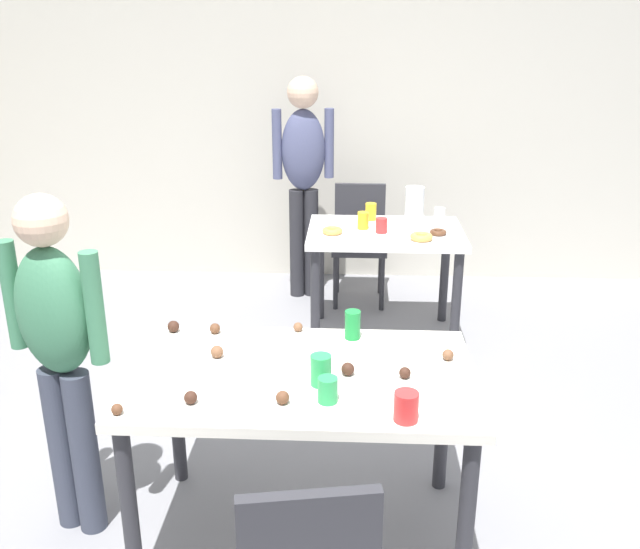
# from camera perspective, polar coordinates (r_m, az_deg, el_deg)

# --- Properties ---
(ground_plane) EXTENTS (6.40, 6.40, 0.00)m
(ground_plane) POSITION_cam_1_polar(r_m,az_deg,el_deg) (3.09, -3.05, -20.20)
(ground_plane) COLOR gray
(wall_back) EXTENTS (6.40, 0.10, 2.60)m
(wall_back) POSITION_cam_1_polar(r_m,az_deg,el_deg) (5.60, 0.05, 12.82)
(wall_back) COLOR beige
(wall_back) RESTS_ON ground_plane
(dining_table_near) EXTENTS (1.31, 0.80, 0.75)m
(dining_table_near) POSITION_cam_1_polar(r_m,az_deg,el_deg) (2.70, -1.47, -9.77)
(dining_table_near) COLOR silver
(dining_table_near) RESTS_ON ground_plane
(dining_table_far) EXTENTS (0.99, 0.71, 0.75)m
(dining_table_far) POSITION_cam_1_polar(r_m,az_deg,el_deg) (4.50, 5.36, 2.22)
(dining_table_far) COLOR white
(dining_table_far) RESTS_ON ground_plane
(chair_far_table) EXTENTS (0.40, 0.40, 0.87)m
(chair_far_table) POSITION_cam_1_polar(r_m,az_deg,el_deg) (5.22, 3.27, 3.22)
(chair_far_table) COLOR #2D2D33
(chair_far_table) RESTS_ON ground_plane
(person_girl_near) EXTENTS (0.45, 0.29, 1.43)m
(person_girl_near) POSITION_cam_1_polar(r_m,az_deg,el_deg) (2.84, -20.76, -5.21)
(person_girl_near) COLOR #383D4C
(person_girl_near) RESTS_ON ground_plane
(person_adult_far) EXTENTS (0.46, 0.25, 1.65)m
(person_adult_far) POSITION_cam_1_polar(r_m,az_deg,el_deg) (5.14, -1.38, 8.82)
(person_adult_far) COLOR #28282D
(person_adult_far) RESTS_ON ground_plane
(mixing_bowl) EXTENTS (0.16, 0.16, 0.08)m
(mixing_bowl) POSITION_cam_1_polar(r_m,az_deg,el_deg) (2.70, -2.46, -6.56)
(mixing_bowl) COLOR white
(mixing_bowl) RESTS_ON dining_table_near
(soda_can) EXTENTS (0.07, 0.07, 0.12)m
(soda_can) POSITION_cam_1_polar(r_m,az_deg,el_deg) (2.90, 2.70, -4.16)
(soda_can) COLOR #198438
(soda_can) RESTS_ON dining_table_near
(fork_near) EXTENTS (0.17, 0.02, 0.01)m
(fork_near) POSITION_cam_1_polar(r_m,az_deg,el_deg) (2.61, -7.90, -8.59)
(fork_near) COLOR silver
(fork_near) RESTS_ON dining_table_near
(cup_near_0) EXTENTS (0.07, 0.07, 0.09)m
(cup_near_0) POSITION_cam_1_polar(r_m,az_deg,el_deg) (2.44, 0.64, -9.48)
(cup_near_0) COLOR green
(cup_near_0) RESTS_ON dining_table_near
(cup_near_1) EXTENTS (0.08, 0.08, 0.12)m
(cup_near_1) POSITION_cam_1_polar(r_m,az_deg,el_deg) (2.54, 0.08, -7.89)
(cup_near_1) COLOR green
(cup_near_1) RESTS_ON dining_table_near
(cup_near_2) EXTENTS (0.08, 0.08, 0.10)m
(cup_near_2) POSITION_cam_1_polar(r_m,az_deg,el_deg) (2.35, 7.11, -10.75)
(cup_near_2) COLOR red
(cup_near_2) RESTS_ON dining_table_near
(cake_ball_0) EXTENTS (0.04, 0.04, 0.04)m
(cake_ball_0) POSITION_cam_1_polar(r_m,az_deg,el_deg) (2.78, 10.50, -6.52)
(cake_ball_0) COLOR brown
(cake_ball_0) RESTS_ON dining_table_near
(cake_ball_1) EXTENTS (0.05, 0.05, 0.05)m
(cake_ball_1) POSITION_cam_1_polar(r_m,az_deg,el_deg) (2.48, -10.61, -9.93)
(cake_ball_1) COLOR #3D2319
(cake_ball_1) RESTS_ON dining_table_near
(cake_ball_2) EXTENTS (0.05, 0.05, 0.05)m
(cake_ball_2) POSITION_cam_1_polar(r_m,az_deg,el_deg) (2.44, -3.10, -10.09)
(cake_ball_2) COLOR brown
(cake_ball_2) RESTS_ON dining_table_near
(cake_ball_3) EXTENTS (0.05, 0.05, 0.05)m
(cake_ball_3) POSITION_cam_1_polar(r_m,az_deg,el_deg) (2.78, -8.48, -6.31)
(cake_ball_3) COLOR brown
(cake_ball_3) RESTS_ON dining_table_near
(cake_ball_4) EXTENTS (0.05, 0.05, 0.05)m
(cake_ball_4) POSITION_cam_1_polar(r_m,az_deg,el_deg) (3.03, -11.99, -4.21)
(cake_ball_4) COLOR #3D2319
(cake_ball_4) RESTS_ON dining_table_near
(cake_ball_5) EXTENTS (0.05, 0.05, 0.05)m
(cake_ball_5) POSITION_cam_1_polar(r_m,az_deg,el_deg) (2.62, 2.31, -7.79)
(cake_ball_5) COLOR #3D2319
(cake_ball_5) RESTS_ON dining_table_near
(cake_ball_6) EXTENTS (0.04, 0.04, 0.04)m
(cake_ball_6) POSITION_cam_1_polar(r_m,az_deg,el_deg) (2.99, -8.65, -4.42)
(cake_ball_6) COLOR brown
(cake_ball_6) RESTS_ON dining_table_near
(cake_ball_7) EXTENTS (0.04, 0.04, 0.04)m
(cake_ball_7) POSITION_cam_1_polar(r_m,az_deg,el_deg) (2.47, -16.38, -10.61)
(cake_ball_7) COLOR brown
(cake_ball_7) RESTS_ON dining_table_near
(cake_ball_8) EXTENTS (0.04, 0.04, 0.04)m
(cake_ball_8) POSITION_cam_1_polar(r_m,az_deg,el_deg) (2.62, 7.01, -8.04)
(cake_ball_8) COLOR #3D2319
(cake_ball_8) RESTS_ON dining_table_near
(cake_ball_9) EXTENTS (0.04, 0.04, 0.04)m
(cake_ball_9) POSITION_cam_1_polar(r_m,az_deg,el_deg) (2.98, -1.82, -4.34)
(cake_ball_9) COLOR brown
(cake_ball_9) RESTS_ON dining_table_near
(pitcher_far) EXTENTS (0.12, 0.12, 0.24)m
(pitcher_far) POSITION_cam_1_polar(r_m,az_deg,el_deg) (4.62, 7.78, 5.69)
(pitcher_far) COLOR white
(pitcher_far) RESTS_ON dining_table_far
(cup_far_0) EXTENTS (0.07, 0.07, 0.11)m
(cup_far_0) POSITION_cam_1_polar(r_m,az_deg,el_deg) (4.46, 3.57, 4.46)
(cup_far_0) COLOR yellow
(cup_far_0) RESTS_ON dining_table_far
(cup_far_1) EXTENTS (0.07, 0.07, 0.11)m
(cup_far_1) POSITION_cam_1_polar(r_m,az_deg,el_deg) (4.68, 4.21, 5.19)
(cup_far_1) COLOR yellow
(cup_far_1) RESTS_ON dining_table_far
(cup_far_2) EXTENTS (0.07, 0.07, 0.10)m
(cup_far_2) POSITION_cam_1_polar(r_m,az_deg,el_deg) (4.68, 9.81, 4.85)
(cup_far_2) COLOR white
(cup_far_2) RESTS_ON dining_table_far
(cup_far_3) EXTENTS (0.07, 0.07, 0.10)m
(cup_far_3) POSITION_cam_1_polar(r_m,az_deg,el_deg) (4.39, 5.09, 4.05)
(cup_far_3) COLOR red
(cup_far_3) RESTS_ON dining_table_far
(donut_far_0) EXTENTS (0.14, 0.14, 0.04)m
(donut_far_0) POSITION_cam_1_polar(r_m,az_deg,el_deg) (4.27, 8.36, 3.10)
(donut_far_0) COLOR gold
(donut_far_0) RESTS_ON dining_table_far
(donut_far_1) EXTENTS (0.11, 0.11, 0.03)m
(donut_far_1) POSITION_cam_1_polar(r_m,az_deg,el_deg) (4.40, 9.71, 3.45)
(donut_far_1) COLOR brown
(donut_far_1) RESTS_ON dining_table_far
(donut_far_2) EXTENTS (0.13, 0.13, 0.04)m
(donut_far_2) POSITION_cam_1_polar(r_m,az_deg,el_deg) (4.36, 1.02, 3.63)
(donut_far_2) COLOR gold
(donut_far_2) RESTS_ON dining_table_far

